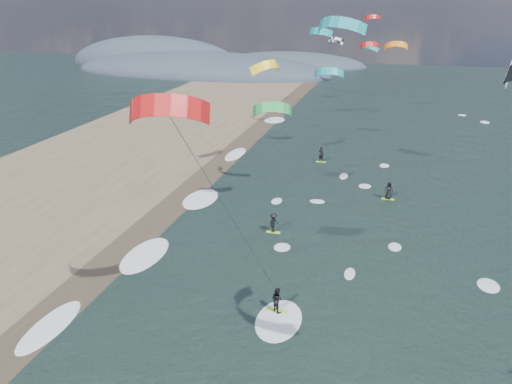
# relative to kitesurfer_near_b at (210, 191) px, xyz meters

# --- Properties ---
(wet_sand_strip) EXTENTS (3.00, 240.00, 0.00)m
(wet_sand_strip) POSITION_rel_kitesurfer_near_b_xyz_m (-10.31, 3.31, -9.01)
(wet_sand_strip) COLOR #382D23
(wet_sand_strip) RESTS_ON ground
(coastal_hills) EXTENTS (80.00, 41.00, 15.00)m
(coastal_hills) POSITION_rel_kitesurfer_near_b_xyz_m (-43.15, 101.17, -9.01)
(coastal_hills) COLOR #3D4756
(coastal_hills) RESTS_ON ground
(kitesurfer_near_b) EXTENTS (6.92, 8.45, 14.27)m
(kitesurfer_near_b) POSITION_rel_kitesurfer_near_b_xyz_m (0.00, 0.00, 0.00)
(kitesurfer_near_b) COLOR #9CE728
(kitesurfer_near_b) RESTS_ON ground
(far_kitesurfers) EXTENTS (9.54, 19.70, 1.76)m
(far_kitesurfers) POSITION_rel_kitesurfer_near_b_xyz_m (2.47, 21.59, -8.18)
(far_kitesurfers) COLOR #9CE728
(far_kitesurfers) RESTS_ON ground
(bg_kite_field) EXTENTS (14.16, 68.70, 8.15)m
(bg_kite_field) POSITION_rel_kitesurfer_near_b_xyz_m (0.81, 46.75, 2.55)
(bg_kite_field) COLOR green
(bg_kite_field) RESTS_ON ground
(shoreline_surf) EXTENTS (2.40, 79.40, 0.11)m
(shoreline_surf) POSITION_rel_kitesurfer_near_b_xyz_m (-9.11, 8.06, -9.01)
(shoreline_surf) COLOR white
(shoreline_surf) RESTS_ON ground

